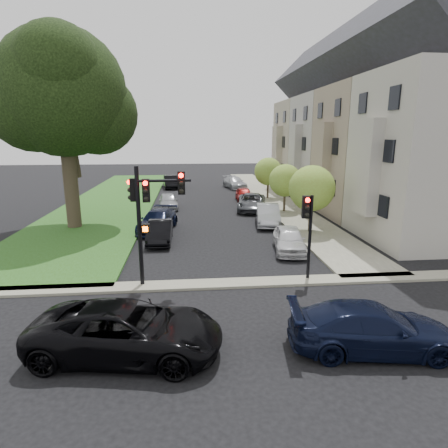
{
  "coord_description": "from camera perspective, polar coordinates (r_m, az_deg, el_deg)",
  "views": [
    {
      "loc": [
        -1.75,
        -13.11,
        6.4
      ],
      "look_at": [
        0.0,
        5.0,
        2.0
      ],
      "focal_mm": 30.0,
      "sensor_mm": 36.0,
      "label": 1
    }
  ],
  "objects": [
    {
      "name": "small_tree_c",
      "position": [
        37.68,
        6.75,
        7.94
      ],
      "size": [
        2.75,
        2.75,
        4.13
      ],
      "color": "#43331F",
      "rests_on": "ground"
    },
    {
      "name": "sidewalk_right",
      "position": [
        38.6,
        7.3,
        4.03
      ],
      "size": [
        3.5,
        44.0,
        0.12
      ],
      "primitive_type": "cube",
      "color": "#6F6D5B",
      "rests_on": "ground"
    },
    {
      "name": "traffic_signal_main",
      "position": [
        15.69,
        -11.46,
        2.84
      ],
      "size": [
        2.51,
        0.65,
        5.14
      ],
      "color": "black",
      "rests_on": "ground"
    },
    {
      "name": "car_parked_5",
      "position": [
        22.85,
        -9.73,
        -1.17
      ],
      "size": [
        1.41,
        3.98,
        1.31
      ],
      "primitive_type": "imported",
      "rotation": [
        0.0,
        0.0,
        -0.01
      ],
      "color": "black",
      "rests_on": "ground"
    },
    {
      "name": "car_parked_9",
      "position": [
        45.78,
        -8.13,
        6.37
      ],
      "size": [
        2.09,
        4.69,
        1.49
      ],
      "primitive_type": "imported",
      "rotation": [
        0.0,
        0.0,
        0.11
      ],
      "color": "black",
      "rests_on": "ground"
    },
    {
      "name": "house_c",
      "position": [
        38.8,
        16.43,
        13.85
      ],
      "size": [
        7.7,
        7.55,
        15.97
      ],
      "color": "#A5A29C",
      "rests_on": "ground"
    },
    {
      "name": "car_parked_1",
      "position": [
        27.04,
        6.69,
        1.41
      ],
      "size": [
        2.19,
        4.63,
        1.47
      ],
      "primitive_type": "imported",
      "rotation": [
        0.0,
        0.0,
        -0.15
      ],
      "color": "#999BA0",
      "rests_on": "ground"
    },
    {
      "name": "house_b",
      "position": [
        31.94,
        21.5,
        13.64
      ],
      "size": [
        7.7,
        7.55,
        15.97
      ],
      "color": "gray",
      "rests_on": "ground"
    },
    {
      "name": "traffic_signal_secondary",
      "position": [
        16.56,
        12.64,
        0.3
      ],
      "size": [
        0.51,
        0.41,
        3.85
      ],
      "color": "black",
      "rests_on": "ground"
    },
    {
      "name": "car_parked_7",
      "position": [
        33.11,
        -8.49,
        3.48
      ],
      "size": [
        1.9,
        4.03,
        1.33
      ],
      "primitive_type": "imported",
      "rotation": [
        0.0,
        0.0,
        0.09
      ],
      "color": "#999BA0",
      "rests_on": "ground"
    },
    {
      "name": "small_tree_a",
      "position": [
        24.89,
        13.22,
        5.3
      ],
      "size": [
        2.97,
        2.97,
        4.46
      ],
      "color": "#43331F",
      "rests_on": "ground"
    },
    {
      "name": "grass_strip",
      "position": [
        38.34,
        -16.37,
        3.53
      ],
      "size": [
        8.0,
        44.0,
        0.12
      ],
      "primitive_type": "cube",
      "color": "#285012",
      "rests_on": "ground"
    },
    {
      "name": "small_tree_b",
      "position": [
        31.29,
        9.3,
        6.56
      ],
      "size": [
        2.67,
        2.67,
        4.0
      ],
      "color": "#43331F",
      "rests_on": "ground"
    },
    {
      "name": "ground",
      "position": [
        14.69,
        1.92,
        -12.24
      ],
      "size": [
        140.0,
        140.0,
        0.0
      ],
      "primitive_type": "plane",
      "color": "black",
      "rests_on": "ground"
    },
    {
      "name": "car_parked_2",
      "position": [
        32.05,
        4.25,
        3.33
      ],
      "size": [
        3.22,
        5.44,
        1.42
      ],
      "primitive_type": "imported",
      "rotation": [
        0.0,
        0.0,
        -0.18
      ],
      "color": "#3F4247",
      "rests_on": "ground"
    },
    {
      "name": "eucalyptus",
      "position": [
        27.46,
        -23.56,
        17.83
      ],
      "size": [
        9.24,
        8.38,
        13.09
      ],
      "color": "#43331F",
      "rests_on": "ground"
    },
    {
      "name": "car_cross_far",
      "position": [
        12.47,
        21.64,
        -14.53
      ],
      "size": [
        5.19,
        2.62,
        1.45
      ],
      "primitive_type": "imported",
      "rotation": [
        0.0,
        0.0,
        1.45
      ],
      "color": "black",
      "rests_on": "ground"
    },
    {
      "name": "car_parked_6",
      "position": [
        25.59,
        -10.07,
        0.51
      ],
      "size": [
        2.86,
        5.1,
        1.4
      ],
      "primitive_type": "imported",
      "rotation": [
        0.0,
        0.0,
        -0.2
      ],
      "color": "black",
      "rests_on": "ground"
    },
    {
      "name": "house_a",
      "position": [
        25.45,
        29.23,
        13.13
      ],
      "size": [
        7.7,
        7.55,
        15.97
      ],
      "color": "#BAB7B3",
      "rests_on": "ground"
    },
    {
      "name": "car_parked_0",
      "position": [
        21.1,
        9.9,
        -2.31
      ],
      "size": [
        2.23,
        4.26,
        1.38
      ],
      "primitive_type": "imported",
      "rotation": [
        0.0,
        0.0,
        -0.15
      ],
      "color": "silver",
      "rests_on": "ground"
    },
    {
      "name": "sidewalk_cross",
      "position": [
        16.48,
        1.02,
        -9.03
      ],
      "size": [
        60.0,
        1.0,
        0.12
      ],
      "primitive_type": "cube",
      "color": "#6F6D5B",
      "rests_on": "ground"
    },
    {
      "name": "car_cross_near",
      "position": [
        11.77,
        -14.52,
        -15.41
      ],
      "size": [
        5.92,
        3.39,
        1.56
      ],
      "primitive_type": "imported",
      "rotation": [
        0.0,
        0.0,
        1.42
      ],
      "color": "black",
      "rests_on": "ground"
    },
    {
      "name": "house_d",
      "position": [
        45.87,
        12.9,
        13.94
      ],
      "size": [
        7.7,
        7.55,
        15.97
      ],
      "color": "#AFA890",
      "rests_on": "ground"
    },
    {
      "name": "car_parked_4",
      "position": [
        45.14,
        1.63,
        6.32
      ],
      "size": [
        2.85,
        5.02,
        1.37
      ],
      "primitive_type": "imported",
      "rotation": [
        0.0,
        0.0,
        0.21
      ],
      "color": "#999BA0",
      "rests_on": "ground"
    },
    {
      "name": "car_parked_3",
      "position": [
        36.71,
        3.08,
        4.56
      ],
      "size": [
        1.69,
        3.84,
        1.29
      ],
      "primitive_type": "imported",
      "rotation": [
        0.0,
        0.0,
        -0.05
      ],
      "color": "maroon",
      "rests_on": "ground"
    }
  ]
}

